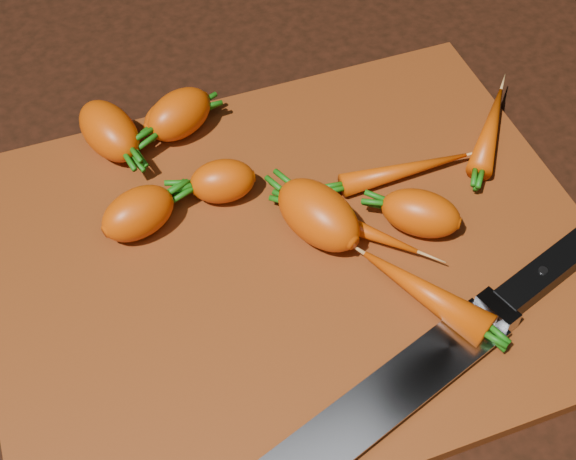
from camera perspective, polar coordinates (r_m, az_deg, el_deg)
name	(u,v)px	position (r m, az deg, el deg)	size (l,w,h in m)	color
ground	(292,264)	(0.68, 0.29, -2.46)	(2.00, 2.00, 0.01)	black
cutting_board	(292,257)	(0.67, 0.30, -1.91)	(0.50, 0.40, 0.01)	brown
carrot_0	(138,213)	(0.67, -10.61, 1.17)	(0.06, 0.04, 0.04)	#D74B08
carrot_1	(223,181)	(0.69, -4.67, 3.48)	(0.06, 0.04, 0.04)	#D74B08
carrot_2	(109,131)	(0.74, -12.59, 6.89)	(0.08, 0.04, 0.04)	#D74B08
carrot_3	(318,215)	(0.66, 2.17, 1.09)	(0.08, 0.05, 0.05)	#D74B08
carrot_4	(179,114)	(0.75, -7.75, 8.16)	(0.07, 0.04, 0.04)	#D74B08
carrot_5	(174,117)	(0.75, -8.09, 7.93)	(0.06, 0.04, 0.04)	#D74B08
carrot_6	(421,213)	(0.67, 9.42, 1.18)	(0.07, 0.04, 0.04)	#D74B08
carrot_7	(490,129)	(0.77, 14.19, 6.98)	(0.11, 0.02, 0.02)	#D74B08
carrot_8	(405,170)	(0.72, 8.32, 4.23)	(0.12, 0.02, 0.02)	#D74B08
carrot_9	(424,292)	(0.63, 9.64, -4.35)	(0.11, 0.03, 0.03)	#D74B08
carrot_10	(354,227)	(0.67, 4.72, 0.21)	(0.11, 0.02, 0.02)	#D74B08
knife	(407,381)	(0.60, 8.48, -10.58)	(0.35, 0.14, 0.02)	gray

